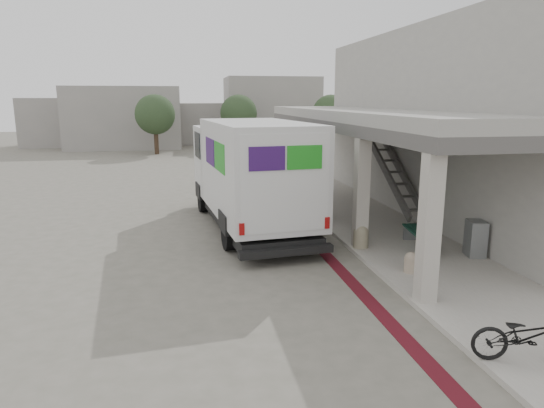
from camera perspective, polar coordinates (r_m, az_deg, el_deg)
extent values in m
plane|color=#625F54|center=(13.68, 2.62, -6.54)|extent=(120.00, 120.00, 0.00)
cube|color=#501019|center=(15.76, 4.52, -3.99)|extent=(0.35, 40.00, 0.01)
cube|color=#9D998D|center=(15.05, 17.69, -5.13)|extent=(4.40, 28.00, 0.12)
cube|color=gray|center=(20.00, 20.82, 8.87)|extent=(4.30, 17.00, 7.00)
cube|color=#53514E|center=(18.35, 10.62, 9.22)|extent=(3.40, 16.90, 0.35)
cube|color=gray|center=(18.34, 10.67, 10.31)|extent=(3.40, 16.90, 0.35)
cube|color=gray|center=(46.91, -16.93, 9.71)|extent=(10.00, 6.00, 5.50)
cube|color=gray|center=(50.70, -8.40, 9.40)|extent=(8.00, 6.00, 4.00)
cube|color=gray|center=(49.44, -0.07, 10.91)|extent=(9.00, 6.00, 6.50)
cube|color=gray|center=(50.86, -23.34, 8.83)|extent=(7.00, 5.00, 4.50)
cylinder|color=#38281C|center=(40.78, -13.46, 7.41)|extent=(0.36, 0.36, 2.40)
sphere|color=#253921|center=(40.67, -13.60, 10.21)|extent=(3.20, 3.20, 3.20)
cylinder|color=#38281C|center=(43.02, -3.90, 7.95)|extent=(0.36, 0.36, 2.40)
sphere|color=#253921|center=(42.91, -3.94, 10.61)|extent=(3.20, 3.20, 3.20)
cylinder|color=#38281C|center=(43.70, 6.83, 7.96)|extent=(0.36, 0.36, 2.40)
sphere|color=#253921|center=(43.60, 6.90, 10.58)|extent=(3.20, 3.20, 3.20)
cube|color=black|center=(16.86, -2.61, -1.30)|extent=(3.19, 8.19, 0.34)
cube|color=silver|center=(15.55, -1.77, 4.19)|extent=(3.32, 6.18, 2.97)
cube|color=silver|center=(19.37, -4.71, 5.24)|extent=(2.94, 2.43, 2.62)
cube|color=silver|center=(20.67, -5.34, 2.95)|extent=(2.57, 0.93, 0.91)
cube|color=black|center=(20.20, -5.27, 7.30)|extent=(2.55, 0.80, 1.20)
cube|color=black|center=(13.07, 1.71, -5.60)|extent=(2.64, 0.55, 0.21)
cube|color=#331356|center=(15.98, -7.31, 6.17)|extent=(0.18, 1.59, 0.86)
cube|color=#1E8C1F|center=(14.31, -6.21, 5.49)|extent=(0.18, 1.59, 0.86)
cube|color=#331356|center=(12.46, -0.59, 5.36)|extent=(0.97, 0.13, 0.63)
cube|color=#1E8C1F|center=(12.77, 3.87, 5.50)|extent=(0.97, 0.13, 0.63)
cylinder|color=black|center=(19.47, -8.12, 0.60)|extent=(0.42, 1.05, 1.03)
cylinder|color=black|center=(19.94, -1.30, 1.00)|extent=(0.42, 1.05, 1.03)
cylinder|color=black|center=(14.44, -5.08, -3.43)|extent=(0.42, 1.05, 1.03)
cylinder|color=black|center=(15.07, 3.90, -2.74)|extent=(0.42, 1.05, 1.03)
cube|color=slate|center=(14.11, 17.98, -5.12)|extent=(0.44, 0.16, 0.43)
cube|color=slate|center=(15.66, 15.97, -3.30)|extent=(0.44, 0.16, 0.43)
cube|color=#123629|center=(14.77, 16.39, -3.29)|extent=(0.45, 2.03, 0.05)
cube|color=#123629|center=(14.82, 16.98, -3.28)|extent=(0.45, 2.03, 0.05)
cube|color=#123629|center=(14.87, 17.56, -3.27)|extent=(0.45, 2.03, 0.05)
cylinder|color=tan|center=(12.80, 16.04, -6.97)|extent=(0.35, 0.35, 0.35)
sphere|color=tan|center=(12.74, 16.09, -6.22)|extent=(0.35, 0.35, 0.35)
cylinder|color=gray|center=(14.53, 10.39, -4.17)|extent=(0.45, 0.45, 0.45)
sphere|color=gray|center=(14.47, 10.43, -3.32)|extent=(0.45, 0.45, 0.45)
cube|color=gray|center=(14.59, 22.83, -3.76)|extent=(0.57, 0.69, 1.00)
imported|color=black|center=(9.28, 27.81, -13.56)|extent=(1.87, 1.10, 0.93)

